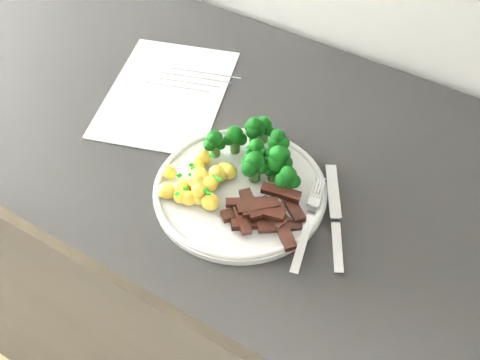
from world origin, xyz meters
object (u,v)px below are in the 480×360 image
beef_strips (264,212)px  knife (336,229)px  recipe_paper (167,93)px  potatoes (199,181)px  fork (307,227)px  counter (284,316)px  broccoli (262,151)px  plate (240,190)px

beef_strips → knife: size_ratio=0.70×
recipe_paper → potatoes: (0.18, -0.16, 0.02)m
beef_strips → knife: beef_strips is taller
fork → knife: size_ratio=0.99×
beef_strips → knife: bearing=20.0°
potatoes → fork: (0.18, 0.01, -0.01)m
counter → fork: 0.51m
counter → fork: (0.07, -0.11, 0.49)m
knife → counter: bearing=140.6°
counter → potatoes: size_ratio=21.94×
fork → beef_strips: bearing=-170.6°
counter → broccoli: bearing=-146.0°
plate → knife: 0.16m
counter → knife: 0.50m
beef_strips → plate: bearing=155.2°
fork → knife: 0.04m
counter → plate: 0.49m
plate → knife: bearing=3.2°
recipe_paper → fork: (0.36, -0.15, 0.02)m
plate → broccoli: (0.00, 0.06, 0.04)m
plate → knife: size_ratio=1.48×
recipe_paper → beef_strips: beef_strips is taller
plate → recipe_paper: bearing=151.0°
broccoli → fork: 0.14m
plate → broccoli: bearing=86.4°
counter → potatoes: bearing=-131.4°
recipe_paper → beef_strips: bearing=-28.2°
potatoes → beef_strips: 0.11m
recipe_paper → plate: size_ratio=1.27×
counter → knife: (0.10, -0.08, 0.48)m
knife → beef_strips: bearing=-160.0°
counter → broccoli: (-0.05, -0.03, 0.52)m
plate → broccoli: 0.07m
recipe_paper → broccoli: size_ratio=1.99×
fork → knife: bearing=36.5°
counter → beef_strips: beef_strips is taller
recipe_paper → beef_strips: size_ratio=2.67×
counter → plate: (-0.06, -0.09, 0.48)m
beef_strips → fork: beef_strips is taller
recipe_paper → broccoli: broccoli is taller
broccoli → fork: (0.12, -0.07, -0.03)m
counter → plate: size_ratio=9.44×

